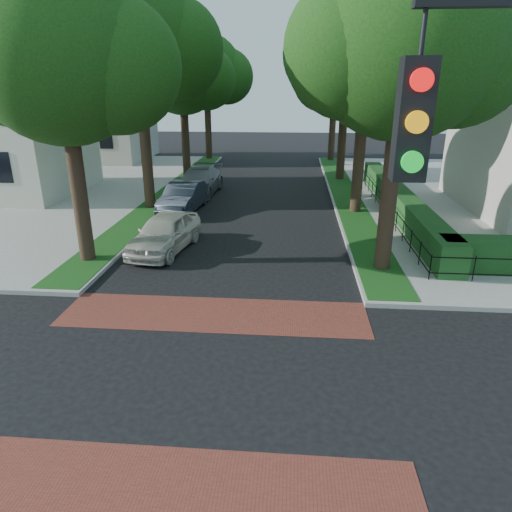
{
  "coord_description": "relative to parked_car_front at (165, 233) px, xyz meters",
  "views": [
    {
      "loc": [
        2.21,
        -8.67,
        6.32
      ],
      "look_at": [
        1.18,
        3.94,
        1.6
      ],
      "focal_mm": 32.0,
      "sensor_mm": 36.0,
      "label": 1
    }
  ],
  "objects": [
    {
      "name": "grass_strip_nw",
      "position": [
        -2.49,
        10.52,
        -0.6
      ],
      "size": [
        1.6,
        29.8,
        0.02
      ],
      "primitive_type": "cube",
      "color": "#174413",
      "rests_on": "sidewalk_nw"
    },
    {
      "name": "house_left_far",
      "position": [
        -12.58,
        23.41,
        4.28
      ],
      "size": [
        10.0,
        9.0,
        10.14
      ],
      "color": "beige",
      "rests_on": "sidewalk_nw"
    },
    {
      "name": "tree_left_far",
      "position": [
        -2.49,
        15.63,
        6.35
      ],
      "size": [
        7.0,
        6.02,
        9.86
      ],
      "color": "black",
      "rests_on": "sidewalk_nw"
    },
    {
      "name": "parked_car_middle",
      "position": [
        -0.69,
        6.26,
        -0.0
      ],
      "size": [
        1.97,
        4.74,
        1.53
      ],
      "primitive_type": "imported",
      "rotation": [
        0.0,
        0.0,
        -0.08
      ],
      "color": "#1F272F",
      "rests_on": "ground"
    },
    {
      "name": "ground",
      "position": [
        2.91,
        -8.58,
        -0.76
      ],
      "size": [
        120.0,
        120.0,
        0.0
      ],
      "primitive_type": "plane",
      "color": "black",
      "rests_on": "ground"
    },
    {
      "name": "tree_right_back",
      "position": [
        8.52,
        24.65,
        6.5
      ],
      "size": [
        7.5,
        6.45,
        10.2
      ],
      "color": "black",
      "rests_on": "sidewalk_ne"
    },
    {
      "name": "parked_car_rear",
      "position": [
        -0.69,
        10.36,
        0.04
      ],
      "size": [
        2.53,
        5.63,
        1.6
      ],
      "primitive_type": "imported",
      "rotation": [
        0.0,
        0.0,
        -0.05
      ],
      "color": "slate",
      "rests_on": "ground"
    },
    {
      "name": "tree_right_far",
      "position": [
        8.51,
        15.64,
        6.14
      ],
      "size": [
        7.25,
        6.23,
        9.74
      ],
      "color": "black",
      "rests_on": "sidewalk_ne"
    },
    {
      "name": "fence_main_road",
      "position": [
        9.81,
        6.42,
        -0.16
      ],
      "size": [
        0.06,
        18.0,
        0.9
      ],
      "primitive_type": null,
      "color": "black",
      "rests_on": "sidewalk_ne"
    },
    {
      "name": "tree_right_mid",
      "position": [
        8.52,
        6.67,
        7.22
      ],
      "size": [
        8.25,
        7.09,
        11.22
      ],
      "color": "black",
      "rests_on": "sidewalk_ne"
    },
    {
      "name": "crosswalk_far",
      "position": [
        2.91,
        -5.38,
        -0.76
      ],
      "size": [
        9.0,
        2.2,
        0.01
      ],
      "primitive_type": "cube",
      "color": "maroon",
      "rests_on": "ground"
    },
    {
      "name": "grass_strip_ne",
      "position": [
        8.31,
        10.52,
        -0.6
      ],
      "size": [
        1.6,
        29.8,
        0.02
      ],
      "primitive_type": "cube",
      "color": "#174413",
      "rests_on": "sidewalk_ne"
    },
    {
      "name": "tree_left_mid",
      "position": [
        -2.48,
        6.66,
        7.58
      ],
      "size": [
        8.0,
        6.88,
        11.48
      ],
      "color": "black",
      "rests_on": "sidewalk_nw"
    },
    {
      "name": "crosswalk_near",
      "position": [
        2.91,
        -11.78,
        -0.76
      ],
      "size": [
        9.0,
        2.2,
        0.01
      ],
      "primitive_type": "cube",
      "color": "maroon",
      "rests_on": "ground"
    },
    {
      "name": "tree_left_back",
      "position": [
        -2.48,
        24.65,
        6.65
      ],
      "size": [
        7.75,
        6.66,
        10.44
      ],
      "color": "black",
      "rests_on": "sidewalk_nw"
    },
    {
      "name": "tree_right_near",
      "position": [
        8.52,
        -1.35,
        6.86
      ],
      "size": [
        7.75,
        6.67,
        10.66
      ],
      "color": "black",
      "rests_on": "sidewalk_ne"
    },
    {
      "name": "tree_left_near",
      "position": [
        -2.48,
        -1.35,
        6.5
      ],
      "size": [
        7.5,
        6.45,
        10.2
      ],
      "color": "black",
      "rests_on": "sidewalk_nw"
    },
    {
      "name": "parked_car_front",
      "position": [
        0.0,
        0.0,
        0.0
      ],
      "size": [
        2.47,
        4.71,
        1.53
      ],
      "primitive_type": "imported",
      "rotation": [
        0.0,
        0.0,
        -0.15
      ],
      "color": "beige",
      "rests_on": "ground"
    },
    {
      "name": "hedge_main_road",
      "position": [
        10.61,
        6.42,
        -0.01
      ],
      "size": [
        1.0,
        18.0,
        1.2
      ],
      "primitive_type": "cube",
      "color": "#16411A",
      "rests_on": "sidewalk_ne"
    }
  ]
}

